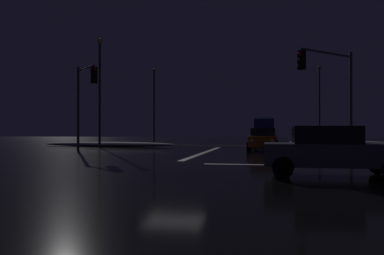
# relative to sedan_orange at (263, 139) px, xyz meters

# --- Properties ---
(ground) EXTENTS (120.00, 120.00, 0.10)m
(ground) POSITION_rel_sedan_orange_xyz_m (-3.59, -11.45, -0.85)
(ground) COLOR black
(stop_line_north) EXTENTS (0.35, 14.60, 0.01)m
(stop_line_north) POSITION_rel_sedan_orange_xyz_m (-3.59, -2.94, -0.80)
(stop_line_north) COLOR white
(stop_line_north) RESTS_ON ground
(centre_line_ns) EXTENTS (22.00, 0.15, 0.01)m
(centre_line_ns) POSITION_rel_sedan_orange_xyz_m (-3.59, 8.66, -0.80)
(centre_line_ns) COLOR yellow
(centre_line_ns) RESTS_ON ground
(snow_bank_left_curb) EXTENTS (11.74, 1.50, 0.42)m
(snow_bank_left_curb) POSITION_rel_sedan_orange_xyz_m (-12.90, 3.85, -0.59)
(snow_bank_left_curb) COLOR white
(snow_bank_left_curb) RESTS_ON ground
(snow_bank_right_curb) EXTENTS (9.23, 1.50, 0.60)m
(snow_bank_right_curb) POSITION_rel_sedan_orange_xyz_m (5.72, 5.47, -0.50)
(snow_bank_right_curb) COLOR white
(snow_bank_right_curb) RESTS_ON ground
(sedan_orange) EXTENTS (2.02, 4.33, 1.57)m
(sedan_orange) POSITION_rel_sedan_orange_xyz_m (0.00, 0.00, 0.00)
(sedan_orange) COLOR #C66014
(sedan_orange) RESTS_ON ground
(sedan_blue) EXTENTS (2.02, 4.33, 1.57)m
(sedan_blue) POSITION_rel_sedan_orange_xyz_m (0.14, 6.44, 0.00)
(sedan_blue) COLOR navy
(sedan_blue) RESTS_ON ground
(sedan_green) EXTENTS (2.02, 4.33, 1.57)m
(sedan_green) POSITION_rel_sedan_orange_xyz_m (-0.10, 12.63, 0.00)
(sedan_green) COLOR #14512D
(sedan_green) RESTS_ON ground
(sedan_red) EXTENTS (2.02, 4.33, 1.57)m
(sedan_red) POSITION_rel_sedan_orange_xyz_m (-0.10, 18.15, 0.00)
(sedan_red) COLOR maroon
(sedan_red) RESTS_ON ground
(box_truck) EXTENTS (2.68, 8.28, 3.08)m
(box_truck) POSITION_rel_sedan_orange_xyz_m (-0.14, 25.62, 0.91)
(box_truck) COLOR navy
(box_truck) RESTS_ON ground
(sedan_gray_crossing) EXTENTS (4.33, 2.02, 1.57)m
(sedan_gray_crossing) POSITION_rel_sedan_orange_xyz_m (2.33, -15.10, 0.00)
(sedan_gray_crossing) COLOR slate
(sedan_gray_crossing) RESTS_ON ground
(traffic_signal_nw) EXTENTS (2.46, 2.46, 5.80)m
(traffic_signal_nw) POSITION_rel_sedan_orange_xyz_m (-11.55, -3.49, 3.15)
(traffic_signal_nw) COLOR #4C4C51
(traffic_signal_nw) RESTS_ON ground
(traffic_signal_ne) EXTENTS (3.46, 3.46, 6.17)m
(traffic_signal_ne) POSITION_rel_sedan_orange_xyz_m (3.97, -3.89, 3.48)
(traffic_signal_ne) COLOR #4C4C51
(traffic_signal_ne) RESTS_ON ground
(streetlamp_left_far) EXTENTS (0.44, 0.44, 8.91)m
(streetlamp_left_far) POSITION_rel_sedan_orange_xyz_m (-13.20, 18.66, 4.34)
(streetlamp_left_far) COLOR #424247
(streetlamp_left_far) RESTS_ON ground
(streetlamp_right_far) EXTENTS (0.44, 0.44, 8.63)m
(streetlamp_right_far) POSITION_rel_sedan_orange_xyz_m (6.02, 18.66, 4.20)
(streetlamp_right_far) COLOR #424247
(streetlamp_right_far) RESTS_ON ground
(streetlamp_left_near) EXTENTS (0.44, 0.44, 8.96)m
(streetlamp_left_near) POSITION_rel_sedan_orange_xyz_m (-13.20, 2.66, 4.37)
(streetlamp_left_near) COLOR #424247
(streetlamp_left_near) RESTS_ON ground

